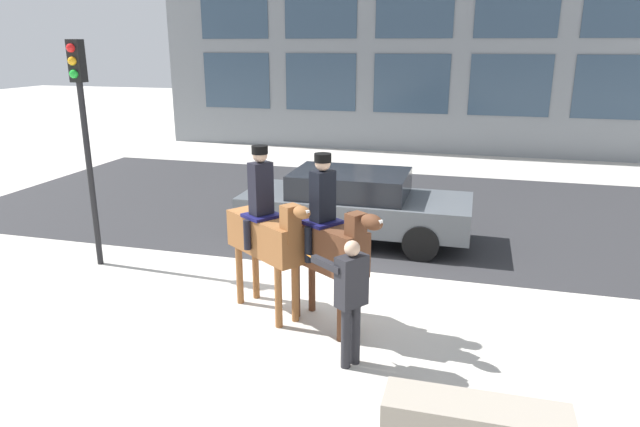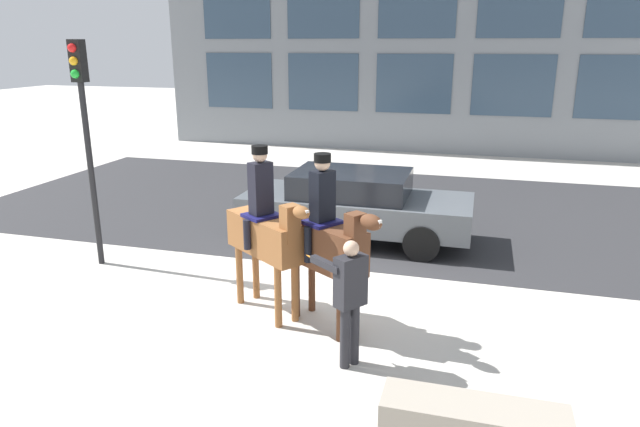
# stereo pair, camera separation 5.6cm
# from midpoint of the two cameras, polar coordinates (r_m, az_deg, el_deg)

# --- Properties ---
(ground_plane) EXTENTS (80.00, 80.00, 0.00)m
(ground_plane) POSITION_cam_midpoint_polar(r_m,az_deg,el_deg) (10.32, 0.39, -6.46)
(ground_plane) COLOR beige
(road_surface) EXTENTS (20.08, 8.50, 0.01)m
(road_surface) POSITION_cam_midpoint_polar(r_m,az_deg,el_deg) (14.70, 5.29, 0.60)
(road_surface) COLOR #2D2D30
(road_surface) RESTS_ON ground_plane
(mounted_horse_lead) EXTENTS (1.66, 1.29, 2.62)m
(mounted_horse_lead) POSITION_cam_midpoint_polar(r_m,az_deg,el_deg) (8.62, -5.24, -1.77)
(mounted_horse_lead) COLOR brown
(mounted_horse_lead) RESTS_ON ground_plane
(mounted_horse_companion) EXTENTS (1.65, 1.25, 2.59)m
(mounted_horse_companion) POSITION_cam_midpoint_polar(r_m,az_deg,el_deg) (8.17, 0.91, -2.81)
(mounted_horse_companion) COLOR #59331E
(mounted_horse_companion) RESTS_ON ground_plane
(pedestrian_bystander) EXTENTS (0.90, 0.52, 1.73)m
(pedestrian_bystander) POSITION_cam_midpoint_polar(r_m,az_deg,el_deg) (7.28, 3.15, -8.02)
(pedestrian_bystander) COLOR #232328
(pedestrian_bystander) RESTS_ON ground_plane
(street_car_near_lane) EXTENTS (4.78, 1.99, 1.48)m
(street_car_near_lane) POSITION_cam_midpoint_polar(r_m,az_deg,el_deg) (12.09, 3.65, 0.96)
(street_car_near_lane) COLOR #51565B
(street_car_near_lane) RESTS_ON ground_plane
(traffic_light) EXTENTS (0.24, 0.29, 4.12)m
(traffic_light) POSITION_cam_midpoint_polar(r_m,az_deg,el_deg) (11.10, -22.36, 8.73)
(traffic_light) COLOR black
(traffic_light) RESTS_ON ground_plane
(planter_ledge) EXTENTS (1.91, 0.56, 0.49)m
(planter_ledge) POSITION_cam_midpoint_polar(r_m,az_deg,el_deg) (6.52, 15.31, -19.74)
(planter_ledge) COLOR #9E9384
(planter_ledge) RESTS_ON ground_plane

